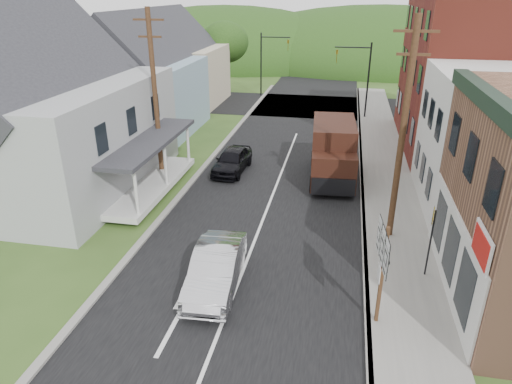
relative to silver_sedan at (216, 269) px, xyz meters
The scene contains 23 objects.
ground 1.70m from the silver_sedan, 62.11° to the left, with size 120.00×120.00×0.00m, color #2D4719.
road 11.40m from the silver_sedan, 86.38° to the left, with size 9.00×90.00×0.02m, color black.
cross_road 28.38m from the silver_sedan, 88.55° to the left, with size 60.00×9.00×0.02m, color black.
sidewalk_right 11.48m from the silver_sedan, 54.73° to the left, with size 2.80×55.00×0.15m, color slate.
curb_right 10.76m from the silver_sedan, 60.62° to the left, with size 0.20×55.00×0.15m, color slate.
curb_left 10.17m from the silver_sedan, 112.79° to the left, with size 0.30×55.00×0.12m, color slate.
storefront_red 22.35m from the silver_sedan, 56.79° to the left, with size 8.00×12.00×10.00m, color maroon.
house_gray 13.92m from the silver_sedan, 146.89° to the left, with size 10.20×12.24×8.35m.
house_blue 21.25m from the silver_sedan, 119.25° to the left, with size 7.14×8.16×7.28m.
house_cream 29.55m from the silver_sedan, 111.51° to the left, with size 7.14×8.16×7.28m.
utility_pole_right 8.88m from the silver_sedan, 37.56° to the left, with size 1.60×0.26×9.00m.
utility_pole_left 11.68m from the silver_sedan, 121.71° to the left, with size 1.60×0.26×9.00m.
traffic_signal_right 25.54m from the silver_sedan, 78.58° to the left, with size 2.87×0.20×6.00m.
traffic_signal_left 32.20m from the silver_sedan, 96.42° to the left, with size 2.87×0.20×6.00m.
tree_left_b 21.46m from the silver_sedan, 140.63° to the left, with size 4.80×4.80×6.94m.
tree_left_c 28.59m from the silver_sedan, 130.56° to the left, with size 5.80×5.80×8.41m.
tree_left_d 34.62m from the silver_sedan, 103.94° to the left, with size 4.80×4.80×6.94m.
forested_ridge 56.37m from the silver_sedan, 89.27° to the left, with size 90.00×30.00×16.00m, color #1C3810.
silver_sedan is the anchor object (origin of this frame).
dark_sedan 11.27m from the silver_sedan, 100.87° to the left, with size 1.63×4.05×1.38m, color black.
delivery_van 11.62m from the silver_sedan, 71.91° to the left, with size 2.64×5.78×3.16m.
route_sign_cluster 5.78m from the silver_sedan, 10.27° to the right, with size 0.25×1.92×3.36m.
warning_sign 7.73m from the silver_sedan, 15.11° to the left, with size 0.20×0.76×2.80m.
Camera 1 is at (3.28, -14.42, 9.77)m, focal length 32.00 mm.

